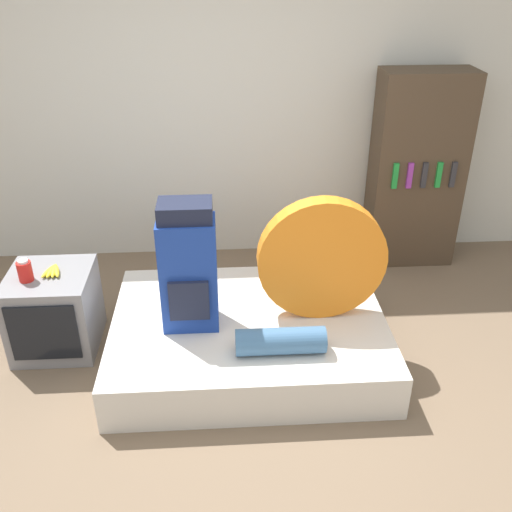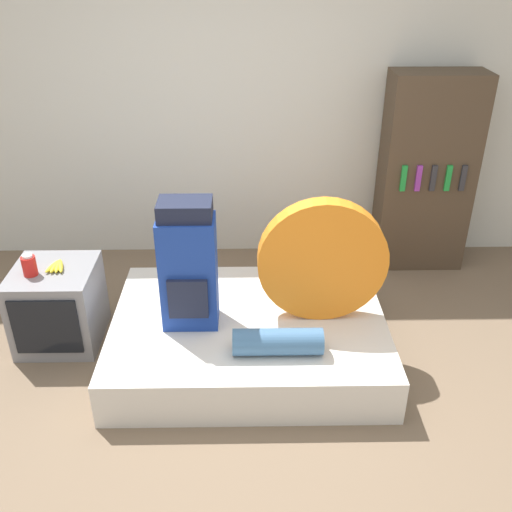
{
  "view_description": "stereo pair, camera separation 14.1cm",
  "coord_description": "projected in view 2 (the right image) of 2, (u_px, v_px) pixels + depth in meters",
  "views": [
    {
      "loc": [
        -0.04,
        -2.38,
        2.4
      ],
      "look_at": [
        0.15,
        0.61,
        0.74
      ],
      "focal_mm": 40.0,
      "sensor_mm": 36.0,
      "label": 1
    },
    {
      "loc": [
        0.1,
        -2.39,
        2.4
      ],
      "look_at": [
        0.15,
        0.61,
        0.74
      ],
      "focal_mm": 40.0,
      "sensor_mm": 36.0,
      "label": 2
    }
  ],
  "objects": [
    {
      "name": "sleeping_roll",
      "position": [
        278.0,
        342.0,
        3.29
      ],
      "size": [
        0.52,
        0.16,
        0.16
      ],
      "color": "#3D668E",
      "rests_on": "bed"
    },
    {
      "name": "tent_bag",
      "position": [
        322.0,
        261.0,
        3.48
      ],
      "size": [
        0.8,
        0.12,
        0.8
      ],
      "color": "orange",
      "rests_on": "bed"
    },
    {
      "name": "wall_back",
      "position": [
        233.0,
        101.0,
        4.46
      ],
      "size": [
        8.0,
        0.05,
        2.6
      ],
      "color": "silver",
      "rests_on": "ground_plane"
    },
    {
      "name": "bed",
      "position": [
        249.0,
        336.0,
        3.71
      ],
      "size": [
        1.74,
        1.3,
        0.29
      ],
      "color": "silver",
      "rests_on": "ground_plane"
    },
    {
      "name": "television",
      "position": [
        58.0,
        305.0,
        3.8
      ],
      "size": [
        0.53,
        0.54,
        0.55
      ],
      "color": "gray",
      "rests_on": "ground_plane"
    },
    {
      "name": "banana_bunch",
      "position": [
        57.0,
        266.0,
        3.68
      ],
      "size": [
        0.13,
        0.17,
        0.03
      ],
      "color": "yellow",
      "rests_on": "television"
    },
    {
      "name": "backpack",
      "position": [
        188.0,
        267.0,
        3.41
      ],
      "size": [
        0.34,
        0.26,
        0.82
      ],
      "color": "navy",
      "rests_on": "bed"
    },
    {
      "name": "ground_plane",
      "position": [
        231.0,
        422.0,
        3.25
      ],
      "size": [
        16.0,
        16.0,
        0.0
      ],
      "primitive_type": "plane",
      "color": "brown"
    },
    {
      "name": "canister",
      "position": [
        29.0,
        265.0,
        3.58
      ],
      "size": [
        0.09,
        0.09,
        0.14
      ],
      "color": "red",
      "rests_on": "television"
    },
    {
      "name": "bookshelf",
      "position": [
        426.0,
        174.0,
        4.5
      ],
      "size": [
        0.71,
        0.36,
        1.58
      ],
      "color": "#473828",
      "rests_on": "ground_plane"
    }
  ]
}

